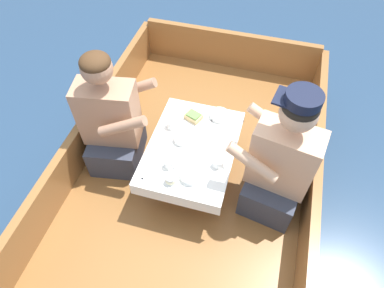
% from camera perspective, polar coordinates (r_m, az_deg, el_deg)
% --- Properties ---
extents(ground_plane, '(60.00, 60.00, 0.00)m').
position_cam_1_polar(ground_plane, '(2.90, -0.42, -9.93)').
color(ground_plane, navy).
extents(boat_deck, '(1.79, 2.99, 0.33)m').
position_cam_1_polar(boat_deck, '(2.76, -0.44, -8.26)').
color(boat_deck, brown).
rests_on(boat_deck, ground_plane).
extents(gunwale_port, '(0.06, 2.99, 0.33)m').
position_cam_1_polar(gunwale_port, '(2.75, -18.02, -0.12)').
color(gunwale_port, '#936033').
rests_on(gunwale_port, boat_deck).
extents(gunwale_starboard, '(0.06, 2.99, 0.33)m').
position_cam_1_polar(gunwale_starboard, '(2.49, 19.21, -8.57)').
color(gunwale_starboard, '#936033').
rests_on(gunwale_starboard, boat_deck).
extents(bow_coaming, '(1.67, 0.06, 0.38)m').
position_cam_1_polar(bow_coaming, '(3.48, 6.44, 15.37)').
color(bow_coaming, '#936033').
rests_on(bow_coaming, boat_deck).
extents(cockpit_table, '(0.60, 0.83, 0.35)m').
position_cam_1_polar(cockpit_table, '(2.40, 0.00, -0.84)').
color(cockpit_table, '#B2B2B7').
rests_on(cockpit_table, boat_deck).
extents(person_port, '(0.57, 0.51, 0.99)m').
position_cam_1_polar(person_port, '(2.52, -13.19, 3.43)').
color(person_port, '#333847').
rests_on(person_port, boat_deck).
extents(person_starboard, '(0.57, 0.52, 1.04)m').
position_cam_1_polar(person_starboard, '(2.26, 14.46, -3.36)').
color(person_starboard, '#333847').
rests_on(person_starboard, boat_deck).
extents(plate_sandwich, '(0.20, 0.20, 0.01)m').
position_cam_1_polar(plate_sandwich, '(2.53, 0.25, 4.19)').
color(plate_sandwich, white).
rests_on(plate_sandwich, cockpit_table).
extents(plate_bread, '(0.18, 0.18, 0.01)m').
position_cam_1_polar(plate_bread, '(2.36, 2.34, -0.62)').
color(plate_bread, white).
rests_on(plate_bread, cockpit_table).
extents(sandwich, '(0.14, 0.12, 0.05)m').
position_cam_1_polar(sandwich, '(2.51, 0.25, 4.62)').
color(sandwich, tan).
rests_on(sandwich, plate_sandwich).
extents(bowl_port_near, '(0.12, 0.12, 0.04)m').
position_cam_1_polar(bowl_port_near, '(2.39, -1.65, 0.95)').
color(bowl_port_near, white).
rests_on(bowl_port_near, cockpit_table).
extents(bowl_starboard_near, '(0.14, 0.14, 0.04)m').
position_cam_1_polar(bowl_starboard_near, '(2.54, 4.59, 4.86)').
color(bowl_starboard_near, white).
rests_on(bowl_starboard_near, cockpit_table).
extents(bowl_center_far, '(0.13, 0.13, 0.04)m').
position_cam_1_polar(bowl_center_far, '(2.20, -0.27, -5.38)').
color(bowl_center_far, white).
rests_on(bowl_center_far, cockpit_table).
extents(coffee_cup_port, '(0.10, 0.07, 0.06)m').
position_cam_1_polar(coffee_cup_port, '(2.47, -3.44, 3.35)').
color(coffee_cup_port, white).
rests_on(coffee_cup_port, cockpit_table).
extents(coffee_cup_starboard, '(0.10, 0.07, 0.06)m').
position_cam_1_polar(coffee_cup_starboard, '(2.25, 4.42, -3.17)').
color(coffee_cup_starboard, white).
rests_on(coffee_cup_starboard, cockpit_table).
extents(coffee_cup_center, '(0.09, 0.06, 0.06)m').
position_cam_1_polar(coffee_cup_center, '(2.25, -3.85, -3.30)').
color(coffee_cup_center, white).
rests_on(coffee_cup_center, cockpit_table).
extents(tin_can, '(0.07, 0.07, 0.05)m').
position_cam_1_polar(tin_can, '(2.18, -3.58, -5.95)').
color(tin_can, silver).
rests_on(tin_can, cockpit_table).
extents(utensil_spoon_port, '(0.17, 0.06, 0.01)m').
position_cam_1_polar(utensil_spoon_port, '(2.23, -7.01, -5.73)').
color(utensil_spoon_port, silver).
rests_on(utensil_spoon_port, cockpit_table).
extents(utensil_spoon_center, '(0.04, 0.17, 0.01)m').
position_cam_1_polar(utensil_spoon_center, '(2.29, -7.63, -3.50)').
color(utensil_spoon_center, silver).
rests_on(utensil_spoon_center, cockpit_table).
extents(utensil_knife_starboard, '(0.16, 0.07, 0.00)m').
position_cam_1_polar(utensil_knife_starboard, '(2.16, 0.13, -7.69)').
color(utensil_knife_starboard, silver).
rests_on(utensil_knife_starboard, cockpit_table).
extents(utensil_fork_port, '(0.05, 0.17, 0.00)m').
position_cam_1_polar(utensil_fork_port, '(2.50, 2.89, 3.35)').
color(utensil_fork_port, silver).
rests_on(utensil_fork_port, cockpit_table).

